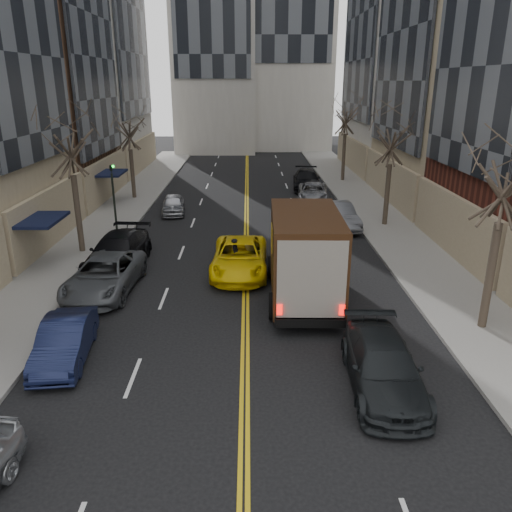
{
  "coord_description": "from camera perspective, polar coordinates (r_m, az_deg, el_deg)",
  "views": [
    {
      "loc": [
        0.14,
        -5.5,
        8.76
      ],
      "look_at": [
        0.43,
        13.13,
        2.2
      ],
      "focal_mm": 35.0,
      "sensor_mm": 36.0,
      "label": 1
    }
  ],
  "objects": [
    {
      "name": "observer_sedan",
      "position": [
        15.65,
        14.34,
        -12.13
      ],
      "size": [
        2.28,
        5.13,
        1.47
      ],
      "rotation": [
        0.0,
        0.0,
        -0.04
      ],
      "color": "black",
      "rests_on": "ground"
    },
    {
      "name": "parked_rt_b",
      "position": [
        38.82,
        6.53,
        7.25
      ],
      "size": [
        2.75,
        5.08,
        1.35
      ],
      "primitive_type": "imported",
      "rotation": [
        0.0,
        0.0,
        -0.11
      ],
      "color": "#989A9F",
      "rests_on": "ground"
    },
    {
      "name": "taxi",
      "position": [
        23.9,
        -1.89,
        -0.13
      ],
      "size": [
        2.74,
        5.66,
        1.55
      ],
      "primitive_type": "imported",
      "rotation": [
        0.0,
        0.0,
        -0.03
      ],
      "color": "yellow",
      "rests_on": "ground"
    },
    {
      "name": "pedestrian",
      "position": [
        23.91,
        -2.34,
        0.04
      ],
      "size": [
        0.52,
        0.68,
        1.69
      ],
      "primitive_type": "imported",
      "rotation": [
        0.0,
        0.0,
        1.37
      ],
      "color": "black",
      "rests_on": "ground"
    },
    {
      "name": "tree_rt_far",
      "position": [
        46.36,
        10.32,
        16.6
      ],
      "size": [
        3.2,
        3.2,
        9.11
      ],
      "color": "#382D23",
      "rests_on": "sidewalk_right"
    },
    {
      "name": "parked_rt_c",
      "position": [
        43.16,
        5.8,
        8.67
      ],
      "size": [
        2.7,
        5.71,
        1.61
      ],
      "primitive_type": "imported",
      "rotation": [
        0.0,
        0.0,
        -0.08
      ],
      "color": "black",
      "rests_on": "ground"
    },
    {
      "name": "sidewalk_left",
      "position": [
        34.86,
        -16.1,
        4.2
      ],
      "size": [
        4.0,
        66.0,
        0.15
      ],
      "primitive_type": "cube",
      "color": "slate",
      "rests_on": "ground"
    },
    {
      "name": "parked_lf_b",
      "position": [
        17.78,
        -21.01,
        -9.05
      ],
      "size": [
        1.86,
        4.26,
        1.36
      ],
      "primitive_type": "imported",
      "rotation": [
        0.0,
        0.0,
        0.1
      ],
      "color": "#101634",
      "rests_on": "ground"
    },
    {
      "name": "parked_lf_c",
      "position": [
        22.69,
        -16.92,
        -2.1
      ],
      "size": [
        2.87,
        5.69,
        1.54
      ],
      "primitive_type": "imported",
      "rotation": [
        0.0,
        0.0,
        -0.06
      ],
      "color": "#4C4F53",
      "rests_on": "ground"
    },
    {
      "name": "tree_lf_far",
      "position": [
        39.62,
        -14.41,
        14.85
      ],
      "size": [
        3.2,
        3.2,
        8.12
      ],
      "color": "#382D23",
      "rests_on": "sidewalk_left"
    },
    {
      "name": "tree_lf_mid",
      "position": [
        27.11,
        -20.74,
        13.61
      ],
      "size": [
        3.2,
        3.2,
        8.91
      ],
      "color": "#382D23",
      "rests_on": "sidewalk_left"
    },
    {
      "name": "sidewalk_right",
      "position": [
        34.79,
        13.94,
        4.36
      ],
      "size": [
        4.0,
        66.0,
        0.15
      ],
      "primitive_type": "cube",
      "color": "slate",
      "rests_on": "ground"
    },
    {
      "name": "parked_rt_a",
      "position": [
        31.77,
        9.41,
        4.59
      ],
      "size": [
        2.23,
        4.93,
        1.57
      ],
      "primitive_type": "imported",
      "rotation": [
        0.0,
        0.0,
        0.12
      ],
      "color": "#52545A",
      "rests_on": "ground"
    },
    {
      "name": "tree_rt_near",
      "position": [
        18.78,
        27.06,
        10.27
      ],
      "size": [
        3.2,
        3.2,
        8.71
      ],
      "color": "#382D23",
      "rests_on": "sidewalk_right"
    },
    {
      "name": "ups_truck",
      "position": [
        20.67,
        5.49,
        0.07
      ],
      "size": [
        3.06,
        7.14,
        3.87
      ],
      "rotation": [
        0.0,
        0.0,
        -0.03
      ],
      "color": "black",
      "rests_on": "ground"
    },
    {
      "name": "parked_lf_e",
      "position": [
        35.28,
        -9.45,
        5.83
      ],
      "size": [
        1.93,
        3.94,
        1.29
      ],
      "primitive_type": "imported",
      "rotation": [
        0.0,
        0.0,
        0.11
      ],
      "color": "#A1A3A8",
      "rests_on": "ground"
    },
    {
      "name": "traffic_signal",
      "position": [
        29.12,
        -15.97,
        6.87
      ],
      "size": [
        0.29,
        0.26,
        4.7
      ],
      "color": "black",
      "rests_on": "sidewalk_left"
    },
    {
      "name": "tree_rt_mid",
      "position": [
        31.81,
        15.39,
        14.05
      ],
      "size": [
        3.2,
        3.2,
        8.32
      ],
      "color": "#382D23",
      "rests_on": "sidewalk_right"
    },
    {
      "name": "parked_lf_d",
      "position": [
        25.39,
        -15.53,
        0.45
      ],
      "size": [
        2.72,
        5.84,
        1.65
      ],
      "primitive_type": "imported",
      "rotation": [
        0.0,
        0.0,
        -0.07
      ],
      "color": "black",
      "rests_on": "ground"
    }
  ]
}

